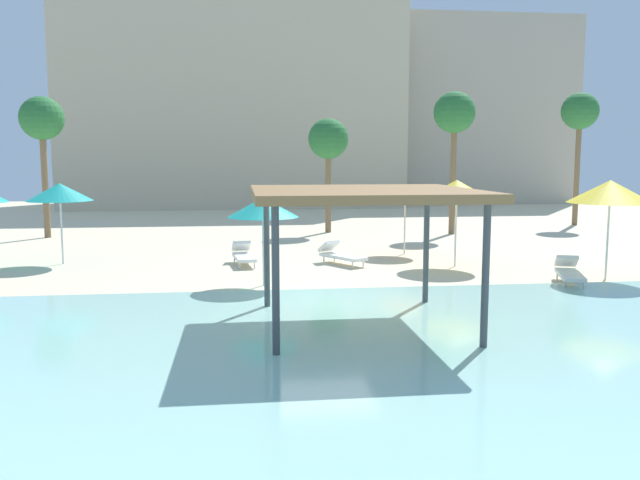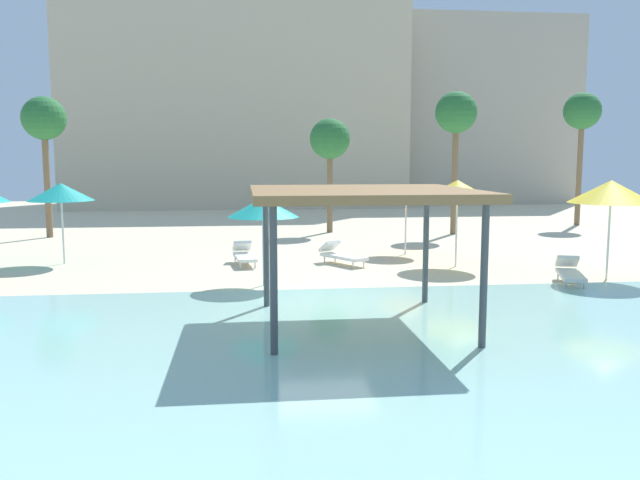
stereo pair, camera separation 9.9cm
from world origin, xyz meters
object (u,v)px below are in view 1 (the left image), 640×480
Objects in this scene: shade_pavilion at (363,197)px; beach_umbrella_teal_7 at (60,192)px; beach_umbrella_orange_0 at (405,193)px; lounge_chair_1 at (243,255)px; beach_umbrella_teal_3 at (263,207)px; beach_umbrella_yellow_5 at (610,192)px; palm_tree_2 at (454,116)px; beach_umbrella_yellow_6 at (457,190)px; lounge_chair_0 at (340,254)px; palm_tree_0 at (42,122)px; lounge_chair_2 at (569,272)px; palm_tree_1 at (328,141)px; palm_tree_3 at (580,115)px.

shade_pavilion is 1.68× the size of beach_umbrella_teal_7.
lounge_chair_1 is at bearing -164.39° from beach_umbrella_orange_0.
beach_umbrella_yellow_5 reaches higher than beach_umbrella_teal_3.
beach_umbrella_yellow_6 is at bearing -107.68° from palm_tree_2.
lounge_chair_0 is (9.22, -1.18, -2.08)m from beach_umbrella_teal_7.
beach_umbrella_yellow_5 is at bearing 28.43° from shade_pavilion.
lounge_chair_0 is at bearing 153.47° from beach_umbrella_yellow_5.
palm_tree_2 reaches higher than lounge_chair_0.
palm_tree_0 is at bearing 146.93° from beach_umbrella_yellow_5.
beach_umbrella_yellow_6 reaches higher than lounge_chair_0.
shade_pavilion reaches higher than lounge_chair_2.
lounge_chair_2 is 14.88m from palm_tree_1.
palm_tree_0 is at bearing 123.36° from shade_pavilion.
beach_umbrella_yellow_6 is (6.33, 2.42, 0.32)m from beach_umbrella_teal_3.
beach_umbrella_teal_3 is (-5.38, -5.34, -0.06)m from beach_umbrella_orange_0.
beach_umbrella_orange_0 is 3.08m from beach_umbrella_yellow_6.
lounge_chair_1 is 0.30× the size of palm_tree_2.
lounge_chair_0 is 18.86m from palm_tree_3.
palm_tree_1 reaches higher than lounge_chair_1.
beach_umbrella_teal_3 is at bearing -70.83° from lounge_chair_0.
palm_tree_1 is (4.07, 8.99, 3.99)m from lounge_chair_1.
beach_umbrella_teal_7 is 13.10m from palm_tree_1.
palm_tree_1 reaches higher than beach_umbrella_orange_0.
beach_umbrella_yellow_5 is at bearing -115.25° from palm_tree_3.
palm_tree_0 is at bearing -175.09° from palm_tree_3.
shade_pavilion is at bearing 9.32° from lounge_chair_1.
beach_umbrella_teal_3 reaches higher than lounge_chair_1.
palm_tree_2 reaches higher than beach_umbrella_yellow_5.
lounge_chair_2 is 0.37× the size of palm_tree_1.
lounge_chair_2 is at bearing -61.90° from beach_umbrella_orange_0.
beach_umbrella_teal_3 is 4.16m from lounge_chair_1.
beach_umbrella_teal_7 is 8.53m from palm_tree_0.
beach_umbrella_teal_3 is at bearing 178.27° from beach_umbrella_yellow_5.
lounge_chair_2 is (6.71, 3.94, -2.40)m from shade_pavilion.
beach_umbrella_orange_0 is 0.87× the size of beach_umbrella_yellow_5.
beach_umbrella_teal_3 is 15.54m from palm_tree_0.
beach_umbrella_teal_7 is 6.42m from lounge_chair_1.
beach_umbrella_yellow_6 is at bearing 72.51° from lounge_chair_1.
beach_umbrella_orange_0 is 1.29× the size of lounge_chair_1.
beach_umbrella_yellow_5 reaches higher than lounge_chair_2.
beach_umbrella_teal_3 is at bearing -159.10° from beach_umbrella_yellow_6.
lounge_chair_0 is at bearing -7.26° from beach_umbrella_teal_7.
beach_umbrella_yellow_5 is at bearing -36.65° from beach_umbrella_yellow_6.
lounge_chair_0 is at bearing -129.35° from palm_tree_2.
beach_umbrella_orange_0 is at bearing 3.87° from beach_umbrella_teal_7.
lounge_chair_0 is at bearing -36.69° from palm_tree_0.
lounge_chair_0 is at bearing 165.66° from beach_umbrella_yellow_6.
beach_umbrella_teal_3 is at bearing -139.57° from palm_tree_3.
palm_tree_3 is at bearing 7.46° from palm_tree_1.
palm_tree_3 reaches higher than beach_umbrella_orange_0.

